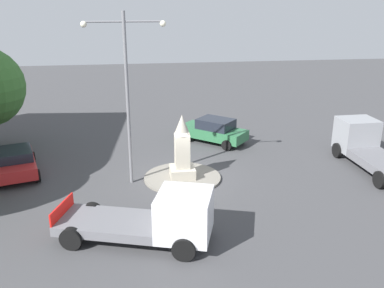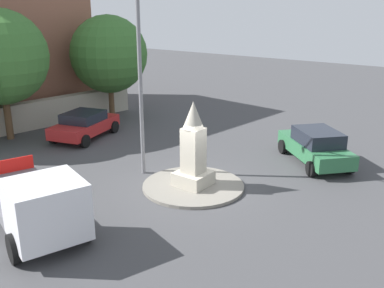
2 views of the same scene
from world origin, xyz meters
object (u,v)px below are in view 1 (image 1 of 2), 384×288
object	(u,v)px
streetlamp	(127,84)
car_green_waiting	(214,130)
monument	(182,151)
truck_grey_parked_left	(366,146)
truck_white_passing	(158,218)
car_red_parked_right	(15,161)

from	to	relation	value
streetlamp	car_green_waiting	distance (m)	8.54
monument	truck_grey_parked_left	world-z (taller)	monument
streetlamp	truck_white_passing	xyz separation A→B (m)	(-0.96, 5.56, -3.91)
car_green_waiting	truck_white_passing	bearing A→B (deg)	69.02
truck_grey_parked_left	streetlamp	bearing A→B (deg)	2.95
car_green_waiting	car_red_parked_right	size ratio (longest dim) A/B	0.99
monument	streetlamp	bearing A→B (deg)	1.40
monument	car_green_waiting	world-z (taller)	monument
truck_white_passing	car_red_parked_right	bearing A→B (deg)	-47.18
truck_grey_parked_left	truck_white_passing	world-z (taller)	truck_grey_parked_left
car_green_waiting	car_red_parked_right	distance (m)	11.61
car_red_parked_right	truck_grey_parked_left	bearing A→B (deg)	176.48
streetlamp	car_red_parked_right	xyz separation A→B (m)	(5.86, -1.79, -4.17)
monument	truck_white_passing	distance (m)	5.86
monument	car_red_parked_right	bearing A→B (deg)	-11.66
truck_white_passing	car_green_waiting	bearing A→B (deg)	-110.98
truck_white_passing	truck_grey_parked_left	bearing A→B (deg)	-152.06
streetlamp	truck_white_passing	size ratio (longest dim) A/B	1.34
car_green_waiting	truck_grey_parked_left	world-z (taller)	truck_grey_parked_left
streetlamp	car_red_parked_right	world-z (taller)	streetlamp
truck_grey_parked_left	truck_white_passing	bearing A→B (deg)	27.94
monument	car_red_parked_right	distance (m)	8.60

